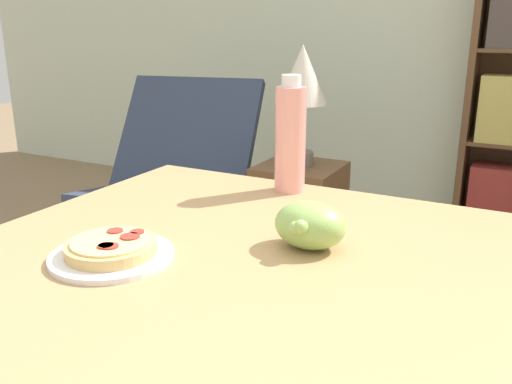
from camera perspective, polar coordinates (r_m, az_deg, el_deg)
dining_table at (r=0.95m, az=5.47°, el=-13.00°), size 1.27×0.92×0.74m
pizza_on_plate at (r=0.97m, az=-14.94°, el=-5.99°), size 0.21×0.21×0.04m
grape_bunch at (r=0.97m, az=5.65°, el=-3.52°), size 0.13×0.12×0.09m
drink_bottle at (r=1.29m, az=3.63°, el=5.72°), size 0.07×0.07×0.28m
lounge_chair_near at (r=2.67m, az=-8.60°, el=-1.54°), size 0.81×0.88×0.88m
side_table at (r=2.42m, az=4.52°, el=-3.59°), size 0.34×0.34×0.56m
table_lamp at (r=2.27m, az=4.90°, el=11.59°), size 0.21×0.21×0.50m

